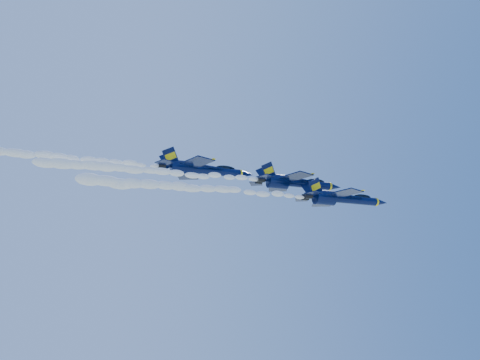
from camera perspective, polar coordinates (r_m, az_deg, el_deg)
name	(u,v)px	position (r m, az deg, el deg)	size (l,w,h in m)	color
jet_lead	(341,199)	(88.58, 12.23, -2.23)	(17.70, 14.52, 6.58)	#060E33
smoke_trail_jet_lead	(198,188)	(78.24, -5.09, -0.99)	(39.21, 1.97, 1.78)	white
jet_second	(295,183)	(91.88, 6.67, -0.33)	(18.14, 14.88, 6.74)	#060E33
smoke_trail_jet_second	(154,171)	(84.02, -10.43, 1.07)	(39.21, 2.02, 1.82)	white
jet_third	(201,169)	(92.08, -4.79, 1.29)	(19.44, 15.94, 7.22)	#060E33
smoke_trail_jet_third	(48,156)	(89.75, -22.35, 2.69)	(39.21, 2.17, 1.95)	white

